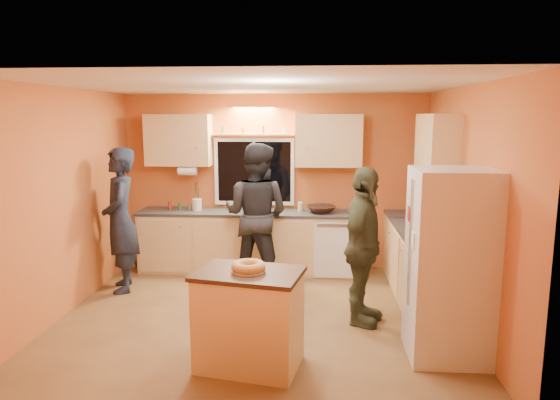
# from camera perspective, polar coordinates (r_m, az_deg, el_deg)

# --- Properties ---
(ground) EXTENTS (4.50, 4.50, 0.00)m
(ground) POSITION_cam_1_polar(r_m,az_deg,el_deg) (5.90, -2.36, -13.10)
(ground) COLOR brown
(ground) RESTS_ON ground
(room_shell) EXTENTS (4.54, 4.04, 2.61)m
(room_shell) POSITION_cam_1_polar(r_m,az_deg,el_deg) (5.88, -0.84, 3.17)
(room_shell) COLOR #B86E2F
(room_shell) RESTS_ON ground
(back_counter) EXTENTS (4.23, 0.62, 0.90)m
(back_counter) POSITION_cam_1_polar(r_m,az_deg,el_deg) (7.36, -0.74, -4.76)
(back_counter) COLOR #DFAE75
(back_counter) RESTS_ON ground
(right_counter) EXTENTS (0.62, 1.84, 0.90)m
(right_counter) POSITION_cam_1_polar(r_m,az_deg,el_deg) (6.32, 16.19, -7.58)
(right_counter) COLOR #DFAE75
(right_counter) RESTS_ON ground
(refrigerator) EXTENTS (0.72, 0.70, 1.80)m
(refrigerator) POSITION_cam_1_polar(r_m,az_deg,el_deg) (4.96, 18.80, -7.00)
(refrigerator) COLOR silver
(refrigerator) RESTS_ON ground
(island) EXTENTS (1.04, 0.80, 0.90)m
(island) POSITION_cam_1_polar(r_m,az_deg,el_deg) (4.66, -3.56, -13.37)
(island) COLOR #DFAE75
(island) RESTS_ON ground
(bundt_pastry) EXTENTS (0.31, 0.31, 0.09)m
(bundt_pastry) POSITION_cam_1_polar(r_m,az_deg,el_deg) (4.49, -3.62, -7.60)
(bundt_pastry) COLOR tan
(bundt_pastry) RESTS_ON island
(person_left) EXTENTS (0.67, 0.80, 1.88)m
(person_left) POSITION_cam_1_polar(r_m,az_deg,el_deg) (6.80, -17.77, -2.19)
(person_left) COLOR black
(person_left) RESTS_ON ground
(person_center) EXTENTS (1.11, 0.97, 1.92)m
(person_center) POSITION_cam_1_polar(r_m,az_deg,el_deg) (6.74, -2.74, -1.67)
(person_center) COLOR black
(person_center) RESTS_ON ground
(person_right) EXTENTS (0.73, 1.10, 1.74)m
(person_right) POSITION_cam_1_polar(r_m,az_deg,el_deg) (5.52, 9.46, -5.26)
(person_right) COLOR #343622
(person_right) RESTS_ON ground
(mixing_bowl) EXTENTS (0.51, 0.51, 0.10)m
(mixing_bowl) POSITION_cam_1_polar(r_m,az_deg,el_deg) (7.21, 4.70, -1.04)
(mixing_bowl) COLOR black
(mixing_bowl) RESTS_ON back_counter
(utensil_crock) EXTENTS (0.14, 0.14, 0.17)m
(utensil_crock) POSITION_cam_1_polar(r_m,az_deg,el_deg) (7.44, -9.48, -0.53)
(utensil_crock) COLOR beige
(utensil_crock) RESTS_ON back_counter
(potted_plant) EXTENTS (0.37, 0.35, 0.32)m
(potted_plant) POSITION_cam_1_polar(r_m,az_deg,el_deg) (5.56, 17.68, -3.48)
(potted_plant) COLOR gray
(potted_plant) RESTS_ON right_counter
(red_box) EXTENTS (0.20, 0.18, 0.07)m
(red_box) POSITION_cam_1_polar(r_m,az_deg,el_deg) (6.90, 14.85, -1.94)
(red_box) COLOR #AA291A
(red_box) RESTS_ON right_counter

